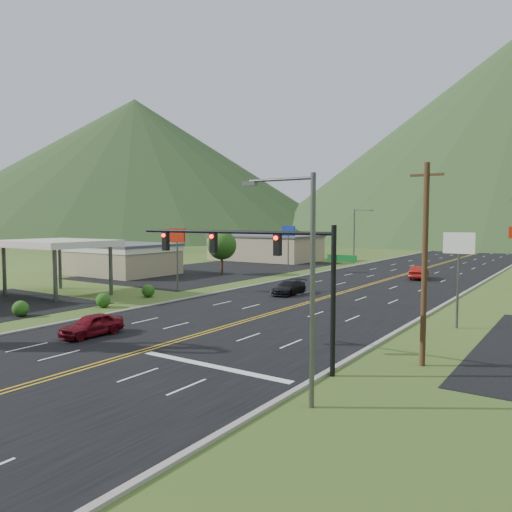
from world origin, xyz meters
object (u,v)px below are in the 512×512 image
Objects in this scene: car_red_near at (92,326)px; streetlight_west at (356,232)px; traffic_signal at (260,258)px; car_red_far at (419,273)px; car_dark_mid at (289,288)px; gas_canopy at (57,245)px; streetlight_east at (305,274)px.

streetlight_west is at bearing 98.68° from car_red_near.
car_red_far is (-3.43, 40.29, -4.55)m from traffic_signal.
gas_canopy is at bearing -148.01° from car_dark_mid.
streetlight_west reaches higher than car_red_near.
car_red_near is (-11.75, -1.16, -4.64)m from traffic_signal.
streetlight_west is (-22.86, 60.00, 0.00)m from streetlight_east.
car_red_near is 0.85× the size of car_red_far.
streetlight_west is 1.89× the size of car_red_far.
gas_canopy is (-28.48, 8.00, -0.46)m from traffic_signal.
streetlight_east reaches higher than car_dark_mid.
streetlight_east is 17.28m from car_red_near.
car_red_near is (16.73, -9.17, -4.18)m from gas_canopy.
streetlight_west is 21.98m from car_red_far.
car_red_far reaches higher than car_red_near.
streetlight_east is at bearing -7.48° from car_red_near.
car_red_far is (14.73, -15.71, -4.40)m from streetlight_west.
car_dark_mid is at bearing 63.49° from car_red_far.
traffic_signal is 3.23× the size of car_red_near.
traffic_signal is 2.83× the size of car_dark_mid.
streetlight_west is 2.22× the size of car_red_near.
traffic_signal is 12.69m from car_red_near.
car_dark_mid is at bearing 34.61° from gas_canopy.
gas_canopy reaches higher than car_dark_mid.
traffic_signal reaches higher than gas_canopy.
car_red_near is 0.87× the size of car_dark_mid.
streetlight_east is 2.22× the size of car_red_near.
car_red_near is at bearing 170.24° from streetlight_east.
streetlight_east and streetlight_west have the same top height.
car_dark_mid is (1.51, 21.76, -0.02)m from car_red_near.
gas_canopy is 2.10× the size of car_red_far.
traffic_signal is 6.17m from streetlight_east.
car_red_far is (-8.13, 44.29, -4.40)m from streetlight_east.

